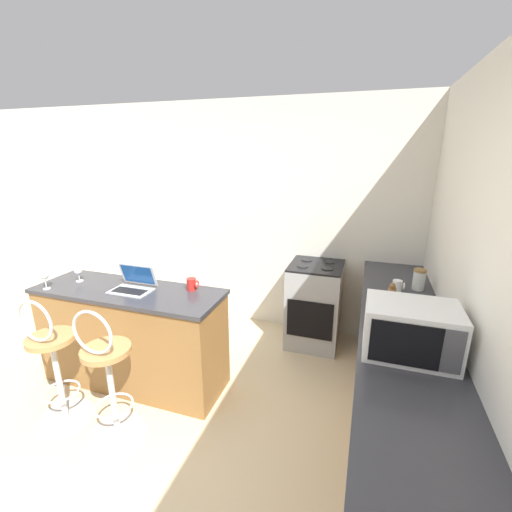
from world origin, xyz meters
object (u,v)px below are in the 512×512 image
Objects in this scene: mug_white at (398,286)px; wine_glass_short at (44,275)px; wine_glass_tall at (78,271)px; bar_stool_far at (108,377)px; mug_red at (192,284)px; laptop at (134,284)px; storage_jar at (419,279)px; microwave at (411,330)px; pepper_mill at (391,303)px; stove_range at (314,305)px; bar_stool_near at (53,364)px.

mug_white is 3.00m from wine_glass_short.
mug_white is 2.81m from wine_glass_tall.
bar_stool_far is 0.93m from mug_red.
storage_jar is (2.31, 0.77, 0.04)m from laptop.
mug_red is at bearing 17.28° from wine_glass_short.
pepper_mill is (-0.09, 0.40, -0.02)m from microwave.
mug_white is (-0.00, 0.97, -0.10)m from microwave.
stove_range is 8.82× the size of mug_red.
bar_stool_near is 1.16× the size of stove_range.
wine_glass_tall reaches higher than stove_range.
laptop is at bearing 17.55° from wine_glass_short.
microwave is 1.80× the size of pepper_mill.
microwave is 1.73m from mug_red.
bar_stool_far is 2.06m from pepper_mill.
mug_white is at bearing 81.26° from pepper_mill.
pepper_mill is (0.67, -1.08, 0.59)m from stove_range.
bar_stool_near and bar_stool_far have the same top height.
wine_glass_tall is at bearing -149.67° from stove_range.
bar_stool_near is 3.10× the size of laptop.
bar_stool_far is 10.22× the size of mug_red.
microwave reaches higher than wine_glass_short.
wine_glass_short reaches higher than mug_red.
microwave is at bearing -98.91° from storage_jar.
bar_stool_far is 0.79m from laptop.
stove_range is 1.15m from storage_jar.
storage_jar is (0.17, 1.09, -0.06)m from microwave.
wine_glass_short is (-2.77, -0.31, -0.01)m from pepper_mill.
microwave is (2.45, 0.30, 0.56)m from bar_stool_near.
bar_stool_near is at bearing -152.50° from mug_white.
storage_jar is (0.93, -0.40, 0.55)m from stove_range.
wine_glass_tall is at bearing 114.83° from bar_stool_near.
wine_glass_short is (-2.11, -1.39, 0.58)m from stove_range.
bar_stool_far is 7.92× the size of wine_glass_tall.
microwave reaches higher than storage_jar.
pepper_mill is 2.79m from wine_glass_short.
wine_glass_tall is (-2.74, 0.32, -0.06)m from microwave.
stove_range is 3.28× the size of pepper_mill.
microwave reaches higher than laptop.
storage_jar is (2.62, 1.39, 0.49)m from bar_stool_near.
storage_jar reaches higher than wine_glass_short.
bar_stool_far is 3.10× the size of laptop.
bar_stool_far is 6.28× the size of wine_glass_short.
bar_stool_far is at bearing 0.00° from bar_stool_near.
storage_jar is at bearing 81.09° from microwave.
microwave is 2.86m from wine_glass_short.
pepper_mill is 0.73m from storage_jar.
bar_stool_far is at bearing -123.68° from stove_range.
mug_white is at bearing 13.36° from wine_glass_tall.
wine_glass_tall is at bearing 141.77° from bar_stool_far.
wine_glass_short is 3.19m from storage_jar.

